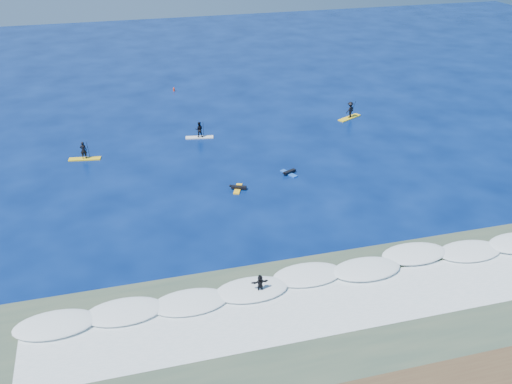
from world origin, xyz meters
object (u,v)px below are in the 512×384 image
object	(u,v)px
marker_buoy	(174,89)
sup_paddler_right	(350,111)
wave_surfer	(260,285)
sup_paddler_center	(199,131)
prone_paddler_far	(289,173)
sup_paddler_left	(84,153)
prone_paddler_near	(238,188)

from	to	relation	value
marker_buoy	sup_paddler_right	bearing A→B (deg)	-40.20
wave_surfer	sup_paddler_right	bearing A→B (deg)	56.86
sup_paddler_center	sup_paddler_right	bearing A→B (deg)	13.68
sup_paddler_center	wave_surfer	world-z (taller)	sup_paddler_center
prone_paddler_far	marker_buoy	distance (m)	27.62
sup_paddler_right	prone_paddler_far	xyz separation A→B (m)	(-11.09, -11.84, -0.73)
sup_paddler_center	prone_paddler_far	bearing A→B (deg)	-49.77
sup_paddler_left	sup_paddler_right	bearing A→B (deg)	16.41
sup_paddler_center	marker_buoy	bearing A→B (deg)	100.91
prone_paddler_far	prone_paddler_near	bearing A→B (deg)	84.10
marker_buoy	wave_surfer	bearing A→B (deg)	-90.78
prone_paddler_near	wave_surfer	xyz separation A→B (m)	(-2.06, -14.35, 0.61)
prone_paddler_near	prone_paddler_far	bearing A→B (deg)	-49.36
sup_paddler_center	sup_paddler_right	distance (m)	17.40
marker_buoy	prone_paddler_near	bearing A→B (deg)	-87.04
wave_surfer	prone_paddler_near	bearing A→B (deg)	81.98
sup_paddler_center	prone_paddler_far	xyz separation A→B (m)	(6.27, -10.61, -0.62)
prone_paddler_far	marker_buoy	xyz separation A→B (m)	(-6.63, 26.81, 0.12)
sup_paddler_left	sup_paddler_right	xyz separation A→B (m)	(28.90, 3.65, 0.21)
prone_paddler_near	sup_paddler_center	bearing A→B (deg)	27.62
prone_paddler_far	sup_paddler_left	bearing A→B (deg)	41.23
prone_paddler_far	wave_surfer	bearing A→B (deg)	131.70
sup_paddler_right	prone_paddler_far	bearing A→B (deg)	-160.80
prone_paddler_far	wave_surfer	world-z (taller)	wave_surfer
wave_surfer	marker_buoy	bearing A→B (deg)	89.36
sup_paddler_left	wave_surfer	xyz separation A→B (m)	(10.59, -24.23, 0.09)
wave_surfer	marker_buoy	distance (m)	42.87
sup_paddler_right	wave_surfer	distance (m)	33.36
prone_paddler_near	marker_buoy	distance (m)	28.55
sup_paddler_left	wave_surfer	size ratio (longest dim) A/B	1.71
sup_paddler_left	prone_paddler_near	distance (m)	16.06
sup_paddler_left	prone_paddler_far	size ratio (longest dim) A/B	1.62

